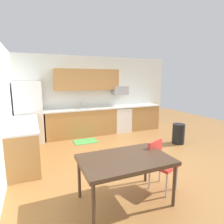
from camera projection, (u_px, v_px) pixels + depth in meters
name	position (u px, v px, depth m)	size (l,w,h in m)	color
ground_plane	(128.00, 159.00, 4.64)	(12.00, 12.00, 0.00)	#9E6B38
wall_back	(94.00, 95.00, 6.80)	(5.80, 0.10, 2.70)	silver
cabinet_run_back	(82.00, 123.00, 6.42)	(2.36, 0.60, 0.90)	#AD7A42
cabinet_run_back_right	(142.00, 117.00, 7.34)	(1.19, 0.60, 0.90)	#AD7A42
cabinet_run_left	(25.00, 143.00, 4.40)	(0.60, 2.00, 0.90)	#AD7A42
countertop_back	(97.00, 108.00, 6.56)	(4.80, 0.64, 0.04)	silver
countertop_left	(23.00, 124.00, 4.31)	(0.64, 2.00, 0.04)	silver
upper_cabinets_back	(87.00, 80.00, 6.39)	(2.20, 0.34, 0.70)	#AD7A42
refrigerator	(29.00, 113.00, 5.65)	(0.76, 0.70, 1.86)	white
oven_range	(121.00, 119.00, 6.99)	(0.60, 0.60, 0.91)	white
microwave	(120.00, 90.00, 6.89)	(0.54, 0.36, 0.32)	#9EA0A5
sink_basin	(82.00, 110.00, 6.36)	(0.48, 0.40, 0.14)	#A5A8AD
sink_faucet	(81.00, 105.00, 6.49)	(0.02, 0.02, 0.24)	#B2B5BA
dining_table	(125.00, 162.00, 2.92)	(1.40, 0.90, 0.74)	#422D1E
chair_near_table	(160.00, 161.00, 3.34)	(0.52, 0.52, 0.85)	red
trash_bin	(178.00, 134.00, 5.68)	(0.36, 0.36, 0.60)	black
floor_mat	(85.00, 141.00, 5.89)	(0.70, 0.50, 0.01)	#4CA54C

